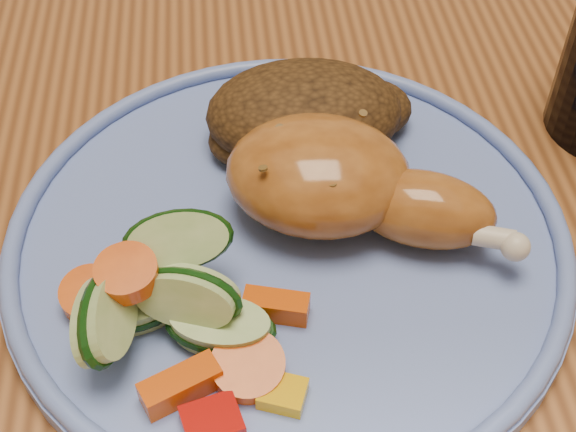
{
  "coord_description": "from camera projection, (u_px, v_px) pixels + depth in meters",
  "views": [
    {
      "loc": [
        -0.07,
        -0.38,
        1.09
      ],
      "look_at": [
        -0.04,
        -0.1,
        0.78
      ],
      "focal_mm": 50.0,
      "sensor_mm": 36.0,
      "label": 1
    }
  ],
  "objects": [
    {
      "name": "dining_table",
      "position": [
        337.0,
        218.0,
        0.57
      ],
      "size": [
        0.9,
        1.4,
        0.75
      ],
      "color": "brown",
      "rests_on": "ground"
    },
    {
      "name": "plate",
      "position": [
        288.0,
        242.0,
        0.43
      ],
      "size": [
        0.3,
        0.3,
        0.01
      ],
      "primitive_type": "cylinder",
      "color": "#617AC4",
      "rests_on": "dining_table"
    },
    {
      "name": "plate_rim",
      "position": [
        288.0,
        229.0,
        0.43
      ],
      "size": [
        0.3,
        0.3,
        0.01
      ],
      "primitive_type": "torus",
      "color": "#617AC4",
      "rests_on": "plate"
    },
    {
      "name": "chicken_leg",
      "position": [
        343.0,
        183.0,
        0.42
      ],
      "size": [
        0.16,
        0.11,
        0.05
      ],
      "color": "#AE6424",
      "rests_on": "plate"
    },
    {
      "name": "rice_pilaf",
      "position": [
        308.0,
        115.0,
        0.47
      ],
      "size": [
        0.12,
        0.08,
        0.05
      ],
      "color": "#432910",
      "rests_on": "plate"
    },
    {
      "name": "vegetable_pile",
      "position": [
        169.0,
        305.0,
        0.38
      ],
      "size": [
        0.12,
        0.12,
        0.06
      ],
      "color": "#A50A05",
      "rests_on": "plate"
    }
  ]
}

